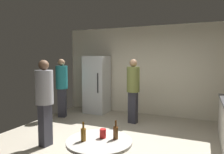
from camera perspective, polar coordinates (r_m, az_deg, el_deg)
The scene contains 10 objects.
ground_plane at distance 4.40m, azimuth -0.03°, elevation -18.62°, with size 5.20×5.20×0.10m, color #B2A893.
wall_back at distance 6.54m, azimuth 9.24°, elevation 1.72°, with size 5.32×0.06×2.70m, color silver.
refrigerator at distance 6.71m, azimuth -4.15°, elevation -2.00°, with size 0.70×0.68×1.80m.
foreground_table at distance 2.69m, azimuth -3.49°, elevation -18.76°, with size 0.80×0.80×0.73m.
beer_bottle_amber at distance 2.61m, azimuth -7.79°, elevation -15.10°, with size 0.06×0.06×0.23m.
beer_bottle_brown at distance 2.64m, azimuth 1.00°, elevation -14.77°, with size 0.06×0.06×0.23m.
plastic_cup_red at distance 2.69m, azimuth -2.49°, elevation -15.06°, with size 0.08×0.08×0.11m, color red.
person_in_gray_shirt at distance 4.29m, azimuth -17.86°, elevation -4.95°, with size 0.38×0.38×1.69m.
person_in_olive_shirt at distance 5.58m, azimuth 5.76°, elevation -2.42°, with size 0.38×0.38×1.70m.
person_in_teal_shirt at distance 6.31m, azimuth -13.49°, elevation -1.65°, with size 0.42×0.42×1.71m.
Camera 1 is at (1.62, -3.70, 1.71)m, focal length 33.65 mm.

